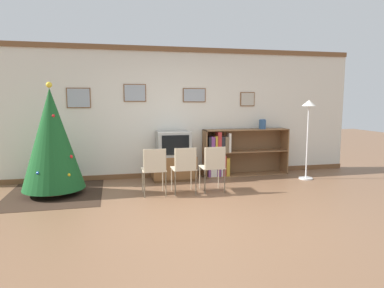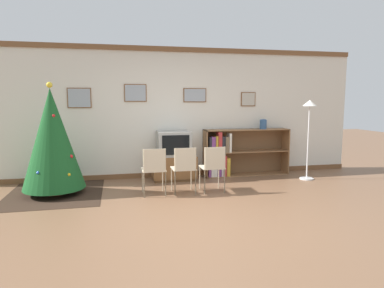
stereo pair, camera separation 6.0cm
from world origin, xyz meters
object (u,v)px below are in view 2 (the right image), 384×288
Objects in this scene: tv_console at (174,167)px; folding_chair_center at (184,167)px; christmas_tree at (52,139)px; folding_chair_right at (213,166)px; vase at (263,124)px; television at (174,143)px; folding_chair_left at (154,168)px; bookshelf at (231,154)px; standing_lamp at (309,119)px.

folding_chair_center is at bearing -90.00° from tv_console.
folding_chair_right is at bearing -9.95° from christmas_tree.
folding_chair_center is 2.40m from vase.
television is 2.01m from vase.
bookshelf is at bearing 33.96° from folding_chair_left.
television reaches higher than folding_chair_left.
standing_lamp is (2.15, 0.54, 0.77)m from folding_chair_right.
television reaches higher than tv_console.
folding_chair_center is 0.44× the size of bookshelf.
standing_lamp is (2.67, -0.56, 0.99)m from tv_console.
folding_chair_left is 2.84m from vase.
standing_lamp is (2.67, 0.54, 0.77)m from folding_chair_center.
tv_console is 0.50m from television.
folding_chair_left is 1.00× the size of folding_chair_center.
folding_chair_right is at bearing 0.00° from folding_chair_left.
folding_chair_center reaches higher than tv_console.
bookshelf is (1.27, 0.10, 0.22)m from tv_console.
folding_chair_center is 0.51× the size of standing_lamp.
folding_chair_left is (-0.52, -1.11, 0.22)m from tv_console.
tv_console is 1.29m from bookshelf.
standing_lamp is (1.41, -0.67, 0.77)m from bookshelf.
folding_chair_right is 1.42m from bookshelf.
standing_lamp is at bearing -11.88° from television.
television is 0.41× the size of standing_lamp.
standing_lamp is at bearing 11.43° from folding_chair_center.
christmas_tree is 2.80m from folding_chair_right.
folding_chair_right is (0.52, -1.11, 0.22)m from tv_console.
christmas_tree is 1.18× the size of standing_lamp.
television is 1.30m from bookshelf.
folding_chair_left is at bearing 180.00° from folding_chair_right.
folding_chair_left reaches higher than tv_console.
christmas_tree reaches higher than vase.
christmas_tree is 2.34× the size of folding_chair_center.
christmas_tree is at bearing -168.13° from bookshelf.
television is 0.80× the size of folding_chair_right.
folding_chair_right is (0.52, -1.10, -0.27)m from television.
tv_console is 1.07× the size of folding_chair_right.
folding_chair_left is at bearing 180.00° from folding_chair_center.
christmas_tree reaches higher than standing_lamp.
vase is at bearing 2.66° from tv_console.
christmas_tree reaches higher than folding_chair_left.
tv_console is at bearing 90.00° from folding_chair_center.
standing_lamp is at bearing 9.60° from folding_chair_left.
folding_chair_right is (1.04, 0.00, 0.00)m from folding_chair_left.
tv_console is 1.13m from folding_chair_center.
tv_console is 0.54× the size of standing_lamp.
television is at bearing 168.12° from standing_lamp.
tv_console is at bearing -177.34° from vase.
christmas_tree is 2.34× the size of folding_chair_right.
television reaches higher than folding_chair_right.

